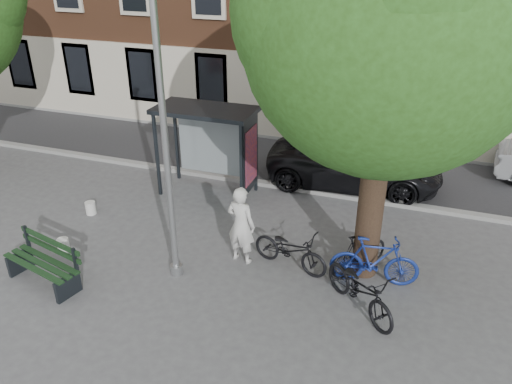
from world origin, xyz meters
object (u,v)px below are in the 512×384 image
object	(u,v)px
bench	(44,264)
bike_d	(359,252)
bike_b	(375,261)
lamppost	(167,161)
notice_sign	(374,222)
bus_shelter	(220,132)
bike_a	(290,249)
bike_c	(360,289)
car_dark	(354,163)
painter	(241,225)

from	to	relation	value
bench	bike_d	size ratio (longest dim) A/B	1.25
bench	bike_b	world-z (taller)	bike_b
lamppost	notice_sign	xyz separation A→B (m)	(4.11, 1.57, -1.51)
bus_shelter	notice_sign	size ratio (longest dim) A/B	1.59
bike_d	notice_sign	world-z (taller)	notice_sign
bike_a	lamppost	bearing A→B (deg)	129.61
bus_shelter	bike_b	bearing A→B (deg)	-31.47
bike_a	bike_c	bearing A→B (deg)	-104.58
lamppost	bike_c	bearing A→B (deg)	1.52
bench	bike_c	size ratio (longest dim) A/B	0.99
bench	notice_sign	bearing A→B (deg)	36.55
bike_a	bike_b	xyz separation A→B (m)	(1.88, 0.05, 0.08)
bike_c	bike_d	distance (m)	1.44
bike_b	car_dark	distance (m)	5.03
bench	car_dark	xyz separation A→B (m)	(5.57, 7.22, 0.26)
painter	notice_sign	xyz separation A→B (m)	(2.91, 0.57, 0.32)
lamppost	bus_shelter	xyz separation A→B (m)	(-0.61, 4.11, -0.87)
bike_c	bike_a	bearing A→B (deg)	103.87
bike_a	notice_sign	size ratio (longest dim) A/B	1.05
bench	bike_c	xyz separation A→B (m)	(6.67, 1.33, 0.08)
painter	notice_sign	bearing A→B (deg)	-159.31
painter	bike_a	distance (m)	1.26
bike_b	bike_d	world-z (taller)	bike_b
bus_shelter	car_dark	world-z (taller)	bus_shelter
car_dark	bike_c	bearing A→B (deg)	-172.97
bench	bike_a	size ratio (longest dim) A/B	1.08
bike_c	car_dark	size ratio (longest dim) A/B	0.39
bus_shelter	bench	bearing A→B (deg)	-110.27
lamppost	bike_b	size ratio (longest dim) A/B	3.18
car_dark	notice_sign	bearing A→B (deg)	-169.46
lamppost	bench	world-z (taller)	lamppost
bus_shelter	bike_c	size ratio (longest dim) A/B	1.39
lamppost	bus_shelter	distance (m)	4.24
bus_shelter	bike_b	size ratio (longest dim) A/B	1.48
bike_d	painter	bearing A→B (deg)	49.24
lamppost	bike_b	distance (m)	4.92
painter	car_dark	distance (m)	5.32
lamppost	bike_a	bearing A→B (deg)	24.73
bench	bike_d	distance (m)	7.00
bike_b	car_dark	xyz separation A→B (m)	(-1.25, 4.87, 0.15)
lamppost	bike_c	world-z (taller)	lamppost
bike_c	bike_d	bearing A→B (deg)	52.59
bench	bike_a	world-z (taller)	bench
lamppost	bench	bearing A→B (deg)	-154.66
bench	painter	bearing A→B (deg)	44.34
bus_shelter	bike_a	distance (m)	4.47
car_dark	notice_sign	xyz separation A→B (m)	(1.12, -4.43, 0.55)
bike_c	lamppost	bearing A→B (deg)	134.85
bike_b	notice_sign	distance (m)	0.84
painter	bike_c	distance (m)	3.06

